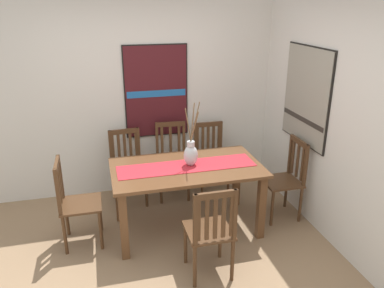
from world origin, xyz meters
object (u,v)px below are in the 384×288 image
(centerpiece_vase, at_px, (191,154))
(chair_2, at_px, (75,202))
(chair_1, at_px, (210,156))
(chair_4, at_px, (211,230))
(painting_on_side_wall, at_px, (307,96))
(chair_3, at_px, (172,160))
(chair_0, at_px, (127,165))
(chair_5, at_px, (286,178))
(dining_table, at_px, (187,176))
(painting_on_back_wall, at_px, (156,91))

(centerpiece_vase, xyz_separation_m, chair_2, (-1.25, 0.01, -0.42))
(centerpiece_vase, relative_size, chair_1, 0.77)
(chair_4, height_order, painting_on_side_wall, painting_on_side_wall)
(chair_3, distance_m, chair_4, 1.71)
(chair_0, height_order, chair_2, chair_2)
(chair_4, bearing_deg, centerpiece_vase, 87.80)
(chair_2, distance_m, chair_5, 2.41)
(centerpiece_vase, xyz_separation_m, painting_on_side_wall, (1.38, 0.09, 0.54))
(dining_table, relative_size, chair_4, 1.70)
(dining_table, distance_m, chair_2, 1.21)
(centerpiece_vase, bearing_deg, painting_on_side_wall, 3.55)
(chair_2, distance_m, painting_on_back_wall, 1.79)
(painting_on_side_wall, bearing_deg, chair_1, 139.68)
(centerpiece_vase, xyz_separation_m, chair_4, (-0.03, -0.86, -0.41))
(dining_table, bearing_deg, centerpiece_vase, 13.77)
(chair_2, bearing_deg, chair_3, 34.92)
(chair_1, relative_size, chair_2, 0.97)
(dining_table, distance_m, painting_on_side_wall, 1.64)
(chair_0, distance_m, chair_4, 1.79)
(centerpiece_vase, bearing_deg, chair_1, 59.98)
(chair_0, height_order, painting_on_back_wall, painting_on_back_wall)
(chair_5, bearing_deg, chair_4, -144.97)
(chair_3, bearing_deg, chair_2, -145.08)
(chair_0, height_order, chair_3, chair_3)
(chair_3, bearing_deg, painting_on_back_wall, 114.82)
(dining_table, xyz_separation_m, chair_0, (-0.58, 0.83, -0.16))
(dining_table, bearing_deg, chair_5, -0.77)
(chair_5, distance_m, painting_on_side_wall, 0.99)
(centerpiece_vase, relative_size, chair_5, 0.75)
(centerpiece_vase, height_order, chair_1, centerpiece_vase)
(chair_2, xyz_separation_m, chair_4, (1.22, -0.87, 0.01))
(dining_table, xyz_separation_m, painting_on_back_wall, (-0.12, 1.16, 0.70))
(chair_3, xyz_separation_m, chair_5, (1.19, -0.88, -0.00))
(chair_5, bearing_deg, painting_on_back_wall, 138.58)
(chair_0, height_order, chair_1, chair_0)
(dining_table, height_order, chair_1, chair_1)
(chair_5, bearing_deg, chair_1, 127.32)
(chair_3, bearing_deg, chair_1, -0.83)
(chair_3, height_order, painting_on_side_wall, painting_on_side_wall)
(centerpiece_vase, height_order, chair_5, centerpiece_vase)
(dining_table, distance_m, chair_3, 0.88)
(chair_2, bearing_deg, dining_table, -0.93)
(chair_3, xyz_separation_m, painting_on_back_wall, (-0.13, 0.29, 0.86))
(chair_2, relative_size, chair_4, 1.00)
(dining_table, distance_m, chair_1, 1.03)
(chair_3, xyz_separation_m, painting_on_side_wall, (1.42, -0.77, 0.95))
(dining_table, relative_size, painting_on_back_wall, 1.36)
(centerpiece_vase, distance_m, chair_4, 0.96)
(chair_1, height_order, chair_2, chair_2)
(chair_2, bearing_deg, chair_1, 25.72)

